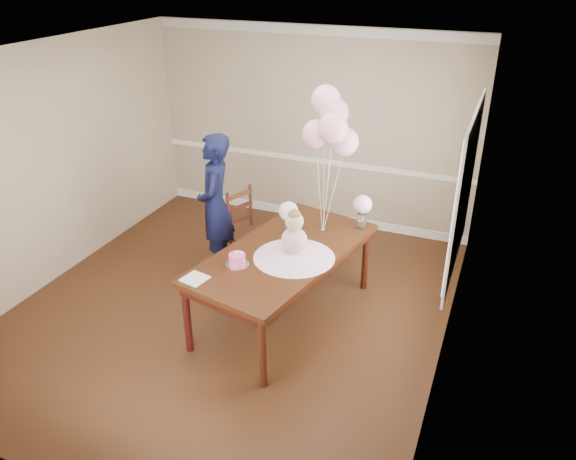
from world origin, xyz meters
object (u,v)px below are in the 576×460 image
Objects in this scene: birthday_cake at (237,259)px; woman at (215,205)px; dining_table_top at (284,253)px; dining_chair_seat at (252,237)px.

birthday_cake is 0.09× the size of woman.
woman is at bearing 163.10° from dining_table_top.
dining_table_top reaches higher than dining_chair_seat.
dining_table_top is 0.54m from birthday_cake.
dining_chair_seat is at bearing 145.60° from dining_table_top.
birthday_cake reaches higher than dining_table_top.
dining_chair_seat is at bearing 109.68° from birthday_cake.
woman is at bearing -135.33° from dining_chair_seat.
birthday_cake is 0.37× the size of dining_chair_seat.
dining_table_top is at bearing -24.55° from dining_chair_seat.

